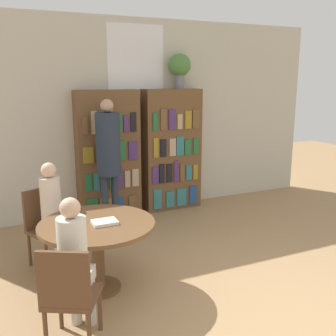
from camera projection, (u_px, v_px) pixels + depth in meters
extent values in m
cube|color=beige|center=(136.00, 117.00, 6.20)|extent=(6.40, 0.06, 3.00)
cube|color=white|center=(136.00, 62.00, 5.98)|extent=(0.90, 0.01, 1.10)
cube|color=brown|center=(108.00, 155.00, 5.93)|extent=(0.94, 0.32, 1.94)
cube|color=#236638|center=(92.00, 209.00, 5.83)|extent=(0.17, 0.02, 0.31)
cube|color=olive|center=(106.00, 208.00, 5.91)|extent=(0.17, 0.02, 0.28)
cube|color=navy|center=(119.00, 206.00, 5.99)|extent=(0.13, 0.02, 0.28)
cube|color=brown|center=(133.00, 204.00, 6.08)|extent=(0.13, 0.02, 0.28)
cube|color=#236638|center=(89.00, 183.00, 5.72)|extent=(0.10, 0.02, 0.26)
cube|color=#2D707A|center=(96.00, 182.00, 5.77)|extent=(0.09, 0.02, 0.26)
cube|color=black|center=(104.00, 182.00, 5.82)|extent=(0.09, 0.02, 0.24)
cube|color=#236638|center=(112.00, 180.00, 5.86)|extent=(0.09, 0.02, 0.28)
cube|color=#4C2D6B|center=(120.00, 178.00, 5.91)|extent=(0.09, 0.02, 0.31)
cube|color=tan|center=(127.00, 179.00, 5.96)|extent=(0.08, 0.02, 0.26)
cube|color=tan|center=(135.00, 178.00, 6.01)|extent=(0.10, 0.02, 0.27)
cube|color=olive|center=(88.00, 155.00, 5.63)|extent=(0.15, 0.02, 0.24)
cube|color=#4C2D6B|center=(100.00, 152.00, 5.70)|extent=(0.11, 0.02, 0.32)
cube|color=black|center=(111.00, 153.00, 5.77)|extent=(0.10, 0.02, 0.24)
cube|color=#236638|center=(122.00, 151.00, 5.83)|extent=(0.10, 0.02, 0.30)
cube|color=#4C2D6B|center=(133.00, 151.00, 5.90)|extent=(0.14, 0.02, 0.27)
cube|color=brown|center=(85.00, 126.00, 5.53)|extent=(0.08, 0.02, 0.25)
cube|color=tan|center=(94.00, 123.00, 5.57)|extent=(0.08, 0.02, 0.33)
cube|color=#2D707A|center=(103.00, 122.00, 5.62)|extent=(0.10, 0.02, 0.32)
cube|color=olive|center=(111.00, 121.00, 5.67)|extent=(0.08, 0.02, 0.34)
cube|color=#236638|center=(118.00, 123.00, 5.72)|extent=(0.10, 0.02, 0.28)
cube|color=#4C2D6B|center=(126.00, 124.00, 5.77)|extent=(0.08, 0.02, 0.25)
cube|color=black|center=(133.00, 122.00, 5.81)|extent=(0.09, 0.02, 0.29)
cube|color=brown|center=(172.00, 150.00, 6.36)|extent=(0.94, 0.32, 1.94)
cube|color=#2D707A|center=(158.00, 199.00, 6.25)|extent=(0.13, 0.02, 0.33)
cube|color=#2D707A|center=(170.00, 199.00, 6.34)|extent=(0.13, 0.02, 0.27)
cube|color=#2D707A|center=(181.00, 197.00, 6.42)|extent=(0.16, 0.02, 0.29)
cube|color=navy|center=(193.00, 195.00, 6.50)|extent=(0.13, 0.02, 0.31)
cube|color=#4C2D6B|center=(155.00, 175.00, 6.14)|extent=(0.10, 0.02, 0.27)
cube|color=black|center=(162.00, 174.00, 6.18)|extent=(0.09, 0.02, 0.31)
cube|color=black|center=(169.00, 173.00, 6.24)|extent=(0.10, 0.02, 0.30)
cube|color=#4C2D6B|center=(176.00, 171.00, 6.28)|extent=(0.08, 0.02, 0.34)
cube|color=brown|center=(182.00, 172.00, 6.33)|extent=(0.07, 0.02, 0.29)
cube|color=#2D707A|center=(189.00, 173.00, 6.38)|extent=(0.10, 0.02, 0.25)
cube|color=olive|center=(195.00, 172.00, 6.43)|extent=(0.08, 0.02, 0.24)
cube|color=olive|center=(156.00, 148.00, 6.05)|extent=(0.08, 0.02, 0.31)
cube|color=black|center=(163.00, 148.00, 6.11)|extent=(0.10, 0.02, 0.28)
cube|color=tan|center=(173.00, 147.00, 6.17)|extent=(0.11, 0.02, 0.28)
cube|color=#2D707A|center=(180.00, 146.00, 6.22)|extent=(0.12, 0.02, 0.31)
cube|color=#236638|center=(188.00, 147.00, 6.28)|extent=(0.11, 0.02, 0.25)
cube|color=#236638|center=(196.00, 146.00, 6.34)|extent=(0.09, 0.02, 0.26)
cube|color=#236638|center=(155.00, 122.00, 5.96)|extent=(0.08, 0.02, 0.27)
cube|color=brown|center=(164.00, 120.00, 6.01)|extent=(0.10, 0.02, 0.32)
cube|color=#4C2D6B|center=(172.00, 119.00, 6.07)|extent=(0.11, 0.02, 0.32)
cube|color=tan|center=(180.00, 122.00, 6.13)|extent=(0.08, 0.02, 0.23)
cube|color=olive|center=(188.00, 120.00, 6.18)|extent=(0.11, 0.02, 0.28)
cube|color=brown|center=(196.00, 119.00, 6.24)|extent=(0.12, 0.02, 0.29)
cylinder|color=slate|center=(180.00, 82.00, 6.17)|extent=(0.14, 0.14, 0.23)
sphere|color=#4C7F3D|center=(180.00, 65.00, 6.12)|extent=(0.35, 0.35, 0.35)
cylinder|color=brown|center=(100.00, 287.00, 4.02)|extent=(0.44, 0.44, 0.03)
cylinder|color=brown|center=(98.00, 257.00, 3.94)|extent=(0.12, 0.12, 0.65)
cylinder|color=brown|center=(97.00, 224.00, 3.87)|extent=(1.15, 1.15, 0.04)
cube|color=brown|center=(73.00, 297.00, 3.12)|extent=(0.54, 0.54, 0.04)
cube|color=brown|center=(63.00, 280.00, 2.89)|extent=(0.37, 0.22, 0.45)
cylinder|color=brown|center=(61.00, 308.00, 3.34)|extent=(0.04, 0.04, 0.39)
cylinder|color=brown|center=(100.00, 309.00, 3.32)|extent=(0.04, 0.04, 0.39)
cylinder|color=brown|center=(46.00, 333.00, 3.01)|extent=(0.04, 0.04, 0.39)
cylinder|color=brown|center=(89.00, 335.00, 2.99)|extent=(0.04, 0.04, 0.39)
cube|color=brown|center=(50.00, 231.00, 4.45)|extent=(0.53, 0.53, 0.04)
cube|color=brown|center=(39.00, 207.00, 4.51)|extent=(0.38, 0.21, 0.45)
cylinder|color=brown|center=(72.00, 248.00, 4.52)|extent=(0.04, 0.04, 0.39)
cylinder|color=brown|center=(47.00, 258.00, 4.27)|extent=(0.04, 0.04, 0.39)
cylinder|color=brown|center=(55.00, 240.00, 4.73)|extent=(0.04, 0.04, 0.39)
cylinder|color=brown|center=(30.00, 249.00, 4.48)|extent=(0.04, 0.04, 0.39)
cube|color=beige|center=(57.00, 228.00, 4.35)|extent=(0.34, 0.39, 0.12)
cylinder|color=beige|center=(51.00, 199.00, 4.33)|extent=(0.22, 0.22, 0.50)
sphere|color=#DBB293|center=(49.00, 170.00, 4.25)|extent=(0.16, 0.16, 0.16)
cylinder|color=beige|center=(69.00, 251.00, 4.39)|extent=(0.10, 0.10, 0.43)
cylinder|color=beige|center=(59.00, 255.00, 4.29)|extent=(0.10, 0.10, 0.43)
cube|color=beige|center=(77.00, 279.00, 3.24)|extent=(0.36, 0.39, 0.12)
cylinder|color=beige|center=(72.00, 248.00, 3.09)|extent=(0.23, 0.23, 0.50)
sphere|color=tan|center=(70.00, 208.00, 3.02)|extent=(0.16, 0.16, 0.16)
cylinder|color=beige|center=(76.00, 301.00, 3.41)|extent=(0.10, 0.10, 0.43)
cylinder|color=beige|center=(90.00, 301.00, 3.40)|extent=(0.10, 0.10, 0.43)
cylinder|color=#232D3D|center=(105.00, 202.00, 5.52)|extent=(0.10, 0.10, 0.79)
cylinder|color=#232D3D|center=(115.00, 201.00, 5.58)|extent=(0.10, 0.10, 0.79)
cylinder|color=#232D3D|center=(108.00, 144.00, 5.37)|extent=(0.33, 0.33, 0.86)
sphere|color=tan|center=(107.00, 106.00, 5.25)|extent=(0.18, 0.18, 0.18)
cylinder|color=#232D3D|center=(109.00, 126.00, 5.62)|extent=(0.07, 0.30, 0.07)
cube|color=silver|center=(105.00, 222.00, 3.83)|extent=(0.24, 0.18, 0.03)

